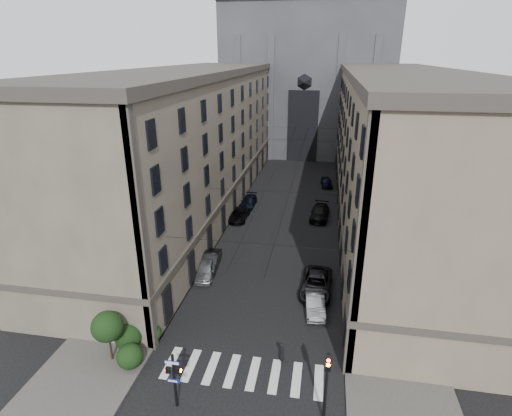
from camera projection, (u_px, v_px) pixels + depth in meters
The scene contains 19 objects.
sidewalk_left at pixel (215, 205), 57.87m from camera, with size 7.00×80.00×0.15m, color #383533.
sidewalk_right at pixel (364, 215), 54.48m from camera, with size 7.00×80.00×0.15m, color #383533.
zebra_crossing at pixel (243, 372), 27.75m from camera, with size 11.00×3.20×0.01m, color beige.
building_left at pixel (192, 141), 54.97m from camera, with size 13.60×60.60×18.85m.
building_right at pixel (395, 149), 50.64m from camera, with size 13.60×60.60×18.85m.
gothic_tower at pixel (308, 67), 85.48m from camera, with size 35.00×23.00×58.00m.
pedestrian_signal_left at pixel (174, 377), 24.27m from camera, with size 1.02×0.38×4.00m.
traffic_light_right at pixel (327, 379), 22.83m from camera, with size 0.34×0.50×5.20m.
shrub_cluster at pixel (123, 336), 28.51m from camera, with size 3.90×4.40×3.90m.
tram_wires at pixel (289, 161), 53.23m from camera, with size 14.00×60.00×0.43m.
car_left_near at pixel (206, 270), 39.38m from camera, with size 1.75×4.35×1.48m, color gray.
car_left_midnear at pixel (210, 261), 40.95m from camera, with size 1.60×4.59×1.51m, color black.
car_left_midfar at pixel (239, 215), 52.86m from camera, with size 2.26×4.91×1.36m, color black.
car_left_far at pixel (248, 202), 57.46m from camera, with size 1.98×4.88×1.42m, color black.
car_right_near at pixel (315, 303), 34.15m from camera, with size 1.56×4.48×1.48m, color slate.
car_right_midnear at pixel (316, 284), 36.84m from camera, with size 2.75×5.96×1.66m, color black.
car_right_midfar at pixel (320, 213), 53.24m from camera, with size 2.27×5.59×1.62m, color black.
car_right_far at pixel (326, 182), 66.18m from camera, with size 1.72×4.29×1.46m, color black.
pedestrian at pixel (282, 353), 28.31m from camera, with size 0.61×0.40×1.68m, color black.
Camera 1 is at (4.67, -16.22, 20.73)m, focal length 28.00 mm.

